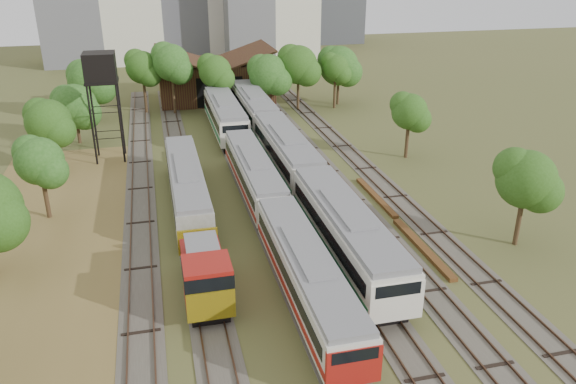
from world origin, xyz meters
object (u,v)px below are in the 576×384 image
object	(u,v)px
railcar_red_set	(275,216)
water_tower	(100,70)
railcar_green_set	(287,153)
shunter_locomotive	(205,276)

from	to	relation	value
railcar_red_set	water_tower	size ratio (longest dim) A/B	3.14
railcar_green_set	shunter_locomotive	size ratio (longest dim) A/B	6.43
railcar_green_set	water_tower	distance (m)	20.18
railcar_red_set	water_tower	bearing A→B (deg)	121.13
railcar_red_set	shunter_locomotive	bearing A→B (deg)	-129.91
railcar_red_set	water_tower	xyz separation A→B (m)	(-12.88, 21.32, 7.44)
shunter_locomotive	water_tower	distance (m)	30.27
shunter_locomotive	water_tower	world-z (taller)	water_tower
water_tower	railcar_green_set	bearing A→B (deg)	-26.49
railcar_red_set	shunter_locomotive	size ratio (longest dim) A/B	4.27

